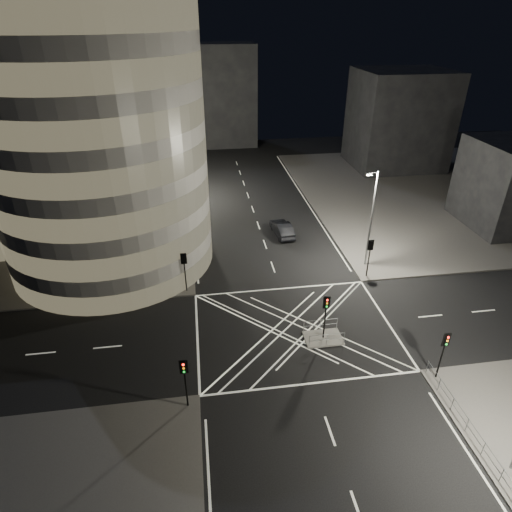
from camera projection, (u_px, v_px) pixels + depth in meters
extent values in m
plane|color=black|center=(295.00, 329.00, 35.40)|extent=(120.00, 120.00, 0.00)
cube|color=#504D4B|center=(27.00, 216.00, 54.89)|extent=(42.00, 42.00, 0.15)
cube|color=#504D4B|center=(448.00, 192.00, 62.19)|extent=(42.00, 42.00, 0.15)
cube|color=slate|center=(323.00, 338.00, 34.33)|extent=(3.00, 2.00, 0.15)
cylinder|color=gray|center=(96.00, 140.00, 39.11)|extent=(20.00, 20.00, 25.00)
cube|color=gray|center=(17.00, 120.00, 46.43)|extent=(20.00, 18.00, 25.00)
cube|color=gray|center=(89.00, 103.00, 63.13)|extent=(24.00, 16.00, 22.00)
cube|color=black|center=(399.00, 119.00, 69.20)|extent=(14.00, 12.00, 15.00)
cube|color=black|center=(207.00, 96.00, 80.20)|extent=(18.00, 8.00, 18.00)
cylinder|color=black|center=(168.00, 266.00, 40.99)|extent=(0.32, 0.32, 2.96)
ellipsoid|color=black|center=(164.00, 241.00, 39.62)|extent=(4.68, 4.68, 5.39)
cylinder|color=black|center=(169.00, 237.00, 46.09)|extent=(0.32, 0.32, 3.18)
ellipsoid|color=black|center=(167.00, 213.00, 44.68)|extent=(4.49, 4.49, 5.17)
cylinder|color=black|center=(171.00, 214.00, 51.19)|extent=(0.32, 0.32, 3.35)
ellipsoid|color=black|center=(168.00, 190.00, 49.74)|extent=(4.56, 4.56, 5.25)
cylinder|color=black|center=(172.00, 194.00, 56.25)|extent=(0.32, 0.32, 3.74)
ellipsoid|color=black|center=(169.00, 169.00, 54.59)|extent=(5.32, 5.32, 6.11)
cylinder|color=black|center=(173.00, 181.00, 61.60)|extent=(0.32, 0.32, 2.91)
ellipsoid|color=black|center=(171.00, 163.00, 60.27)|extent=(4.42, 4.42, 5.09)
cylinder|color=black|center=(185.00, 277.00, 39.31)|extent=(0.12, 0.12, 3.00)
cube|color=black|center=(184.00, 259.00, 38.34)|extent=(0.28, 0.22, 0.90)
cube|color=black|center=(184.00, 259.00, 38.34)|extent=(0.55, 0.04, 1.10)
cylinder|color=black|center=(186.00, 389.00, 27.64)|extent=(0.12, 0.12, 3.00)
cube|color=black|center=(184.00, 367.00, 26.67)|extent=(0.28, 0.22, 0.90)
cube|color=black|center=(184.00, 367.00, 26.67)|extent=(0.55, 0.04, 1.10)
cylinder|color=black|center=(368.00, 263.00, 41.53)|extent=(0.12, 0.12, 3.00)
cube|color=black|center=(371.00, 245.00, 40.56)|extent=(0.28, 0.22, 0.90)
cube|color=black|center=(371.00, 245.00, 40.56)|extent=(0.55, 0.04, 1.10)
cylinder|color=black|center=(440.00, 361.00, 29.86)|extent=(0.12, 0.12, 3.00)
cube|color=black|center=(446.00, 340.00, 28.89)|extent=(0.28, 0.22, 0.90)
cube|color=black|center=(446.00, 340.00, 28.89)|extent=(0.55, 0.04, 1.10)
cylinder|color=black|center=(325.00, 323.00, 33.55)|extent=(0.12, 0.12, 3.00)
cube|color=black|center=(327.00, 302.00, 32.58)|extent=(0.28, 0.22, 0.90)
cube|color=black|center=(327.00, 302.00, 32.58)|extent=(0.55, 0.04, 1.10)
cylinder|color=slate|center=(175.00, 219.00, 41.94)|extent=(0.20, 0.20, 10.00)
cylinder|color=slate|center=(175.00, 171.00, 39.59)|extent=(0.90, 0.10, 0.10)
cube|color=slate|center=(180.00, 172.00, 39.69)|extent=(0.50, 0.25, 0.18)
cube|color=white|center=(180.00, 173.00, 39.75)|extent=(0.42, 0.20, 0.05)
cylinder|color=slate|center=(177.00, 163.00, 57.39)|extent=(0.20, 0.20, 10.00)
cylinder|color=slate|center=(178.00, 126.00, 55.03)|extent=(0.90, 0.10, 0.10)
cube|color=slate|center=(181.00, 127.00, 55.14)|extent=(0.50, 0.25, 0.18)
cube|color=white|center=(181.00, 128.00, 55.19)|extent=(0.42, 0.20, 0.05)
cylinder|color=slate|center=(371.00, 220.00, 41.76)|extent=(0.20, 0.20, 10.00)
cylinder|color=slate|center=(374.00, 173.00, 39.29)|extent=(0.90, 0.10, 0.10)
cube|color=slate|center=(369.00, 174.00, 39.28)|extent=(0.50, 0.25, 0.18)
cube|color=white|center=(369.00, 175.00, 39.34)|extent=(0.42, 0.20, 0.05)
cube|color=slate|center=(475.00, 436.00, 25.67)|extent=(0.06, 11.70, 1.10)
cube|color=slate|center=(327.00, 339.00, 33.25)|extent=(2.80, 0.06, 1.10)
cube|color=slate|center=(321.00, 325.00, 34.79)|extent=(2.80, 0.06, 1.10)
imported|color=black|center=(282.00, 229.00, 49.92)|extent=(2.27, 5.15, 1.64)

